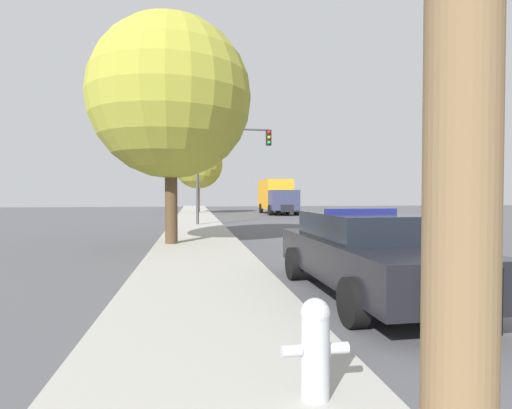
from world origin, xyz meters
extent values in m
plane|color=#4F4F54|center=(0.00, 0.00, 0.00)|extent=(110.00, 110.00, 0.00)
cube|color=#A3A099|center=(-5.10, 0.00, 0.07)|extent=(3.00, 110.00, 0.13)
cube|color=black|center=(-2.22, 0.07, 0.68)|extent=(1.93, 5.06, 0.67)
cube|color=black|center=(-2.22, 0.32, 1.25)|extent=(1.64, 2.64, 0.46)
cylinder|color=black|center=(-1.28, -1.49, 0.35)|extent=(0.25, 0.70, 0.69)
cylinder|color=black|center=(-3.12, -1.51, 0.35)|extent=(0.25, 0.70, 0.69)
cylinder|color=black|center=(-1.32, 1.64, 0.35)|extent=(0.25, 0.70, 0.69)
cylinder|color=black|center=(-3.15, 1.62, 0.35)|extent=(0.25, 0.70, 0.69)
cylinder|color=black|center=(-1.77, -2.57, 0.59)|extent=(0.07, 0.07, 0.80)
cylinder|color=black|center=(-2.61, -2.58, 0.59)|extent=(0.07, 0.07, 0.80)
cylinder|color=black|center=(-2.19, -2.57, 0.95)|extent=(0.89, 0.08, 0.07)
cube|color=navy|center=(-2.22, 0.32, 1.53)|extent=(1.35, 0.21, 0.09)
cube|color=navy|center=(-1.27, 0.08, 0.72)|extent=(0.05, 3.63, 0.19)
cylinder|color=#B7BCC1|center=(-4.30, -3.51, 0.47)|extent=(0.24, 0.24, 0.68)
sphere|color=#B7BCC1|center=(-4.30, -3.51, 0.84)|extent=(0.25, 0.25, 0.25)
cylinder|color=#B7BCC1|center=(-4.50, -3.51, 0.54)|extent=(0.17, 0.10, 0.10)
cylinder|color=#B7BCC1|center=(-4.09, -3.51, 0.54)|extent=(0.17, 0.10, 0.10)
cylinder|color=#424247|center=(-5.04, 16.33, 2.94)|extent=(0.16, 0.16, 5.63)
cylinder|color=#424247|center=(-2.97, 16.33, 5.61)|extent=(4.13, 0.11, 0.11)
cube|color=black|center=(-0.91, 16.33, 5.16)|extent=(0.30, 0.24, 0.90)
sphere|color=red|center=(-0.91, 16.20, 5.46)|extent=(0.20, 0.20, 0.20)
sphere|color=orange|center=(-0.91, 16.20, 5.16)|extent=(0.20, 0.20, 0.20)
sphere|color=green|center=(-0.91, 16.20, 4.86)|extent=(0.20, 0.20, 0.20)
cube|color=black|center=(2.74, 28.37, 0.66)|extent=(1.97, 4.32, 0.62)
cube|color=black|center=(2.72, 28.58, 1.22)|extent=(1.60, 2.29, 0.50)
cylinder|color=black|center=(3.65, 27.12, 0.35)|extent=(0.29, 0.71, 0.70)
cylinder|color=black|center=(2.01, 27.01, 0.35)|extent=(0.29, 0.71, 0.70)
cylinder|color=black|center=(3.47, 29.73, 0.35)|extent=(0.29, 0.71, 0.70)
cylinder|color=black|center=(1.82, 29.61, 0.35)|extent=(0.29, 0.71, 0.70)
cube|color=#333856|center=(2.56, 27.40, 1.35)|extent=(2.41, 2.22, 1.76)
cube|color=orange|center=(2.57, 31.35, 1.85)|extent=(2.42, 5.71, 2.76)
cylinder|color=black|center=(3.74, 27.61, 0.47)|extent=(0.28, 0.94, 0.94)
cylinder|color=black|center=(1.38, 27.62, 0.47)|extent=(0.28, 0.94, 0.94)
cylinder|color=black|center=(3.75, 32.41, 0.47)|extent=(0.28, 0.94, 0.94)
cylinder|color=black|center=(1.40, 32.42, 0.47)|extent=(0.28, 0.94, 0.94)
cylinder|color=#4C3823|center=(-6.04, 7.45, 1.89)|extent=(0.43, 0.43, 3.51)
sphere|color=#999933|center=(-6.04, 7.45, 5.17)|extent=(5.56, 5.56, 5.56)
cylinder|color=brown|center=(-4.79, 31.83, 1.79)|extent=(0.29, 0.29, 3.33)
sphere|color=#999933|center=(-4.79, 31.83, 4.74)|extent=(4.65, 4.65, 4.65)
camera|label=1|loc=(-5.30, -6.68, 1.83)|focal=28.00mm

